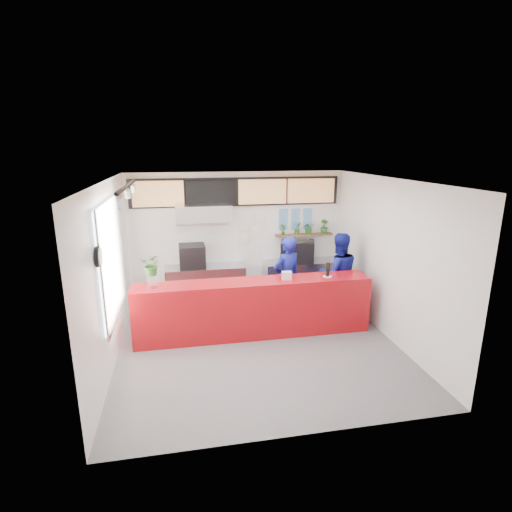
# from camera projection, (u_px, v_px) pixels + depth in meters

# --- Properties ---
(floor) EXTENTS (5.00, 5.00, 0.00)m
(floor) POSITION_uv_depth(u_px,v_px,m) (258.00, 344.00, 7.41)
(floor) COLOR slate
(floor) RESTS_ON ground
(ceiling) EXTENTS (5.00, 5.00, 0.00)m
(ceiling) POSITION_uv_depth(u_px,v_px,m) (258.00, 180.00, 6.62)
(ceiling) COLOR silver
(wall_back) EXTENTS (5.00, 0.00, 5.00)m
(wall_back) POSITION_uv_depth(u_px,v_px,m) (237.00, 237.00, 9.39)
(wall_back) COLOR white
(wall_back) RESTS_ON ground
(wall_left) EXTENTS (0.00, 5.00, 5.00)m
(wall_left) POSITION_uv_depth(u_px,v_px,m) (109.00, 275.00, 6.56)
(wall_left) COLOR white
(wall_left) RESTS_ON ground
(wall_right) EXTENTS (0.00, 5.00, 5.00)m
(wall_right) POSITION_uv_depth(u_px,v_px,m) (389.00, 259.00, 7.47)
(wall_right) COLOR white
(wall_right) RESTS_ON ground
(service_counter) EXTENTS (4.50, 0.60, 1.10)m
(service_counter) POSITION_uv_depth(u_px,v_px,m) (254.00, 308.00, 7.65)
(service_counter) COLOR #A50B12
(service_counter) RESTS_ON ground
(cream_band) EXTENTS (5.00, 0.02, 0.80)m
(cream_band) POSITION_uv_depth(u_px,v_px,m) (237.00, 189.00, 9.09)
(cream_band) COLOR beige
(cream_band) RESTS_ON wall_back
(prep_bench) EXTENTS (1.80, 0.60, 0.90)m
(prep_bench) POSITION_uv_depth(u_px,v_px,m) (206.00, 285.00, 9.23)
(prep_bench) COLOR #B2B5BA
(prep_bench) RESTS_ON ground
(panini_oven) EXTENTS (0.58, 0.58, 0.51)m
(panini_oven) POSITION_uv_depth(u_px,v_px,m) (192.00, 256.00, 9.00)
(panini_oven) COLOR black
(panini_oven) RESTS_ON prep_bench
(extraction_hood) EXTENTS (1.20, 0.70, 0.35)m
(extraction_hood) POSITION_uv_depth(u_px,v_px,m) (203.00, 212.00, 8.74)
(extraction_hood) COLOR #B2B5BA
(extraction_hood) RESTS_ON ceiling
(hood_lip) EXTENTS (1.20, 0.69, 0.31)m
(hood_lip) POSITION_uv_depth(u_px,v_px,m) (204.00, 221.00, 8.79)
(hood_lip) COLOR #B2B5BA
(hood_lip) RESTS_ON ceiling
(right_bench) EXTENTS (1.80, 0.60, 0.90)m
(right_bench) POSITION_uv_depth(u_px,v_px,m) (301.00, 279.00, 9.65)
(right_bench) COLOR #B2B5BA
(right_bench) RESTS_ON ground
(espresso_machine) EXTENTS (0.91, 0.76, 0.50)m
(espresso_machine) POSITION_uv_depth(u_px,v_px,m) (297.00, 251.00, 9.45)
(espresso_machine) COLOR black
(espresso_machine) RESTS_ON right_bench
(espresso_tray) EXTENTS (0.69, 0.52, 0.06)m
(espresso_tray) POSITION_uv_depth(u_px,v_px,m) (298.00, 242.00, 9.39)
(espresso_tray) COLOR #A3A6AA
(espresso_tray) RESTS_ON espresso_machine
(herb_shelf) EXTENTS (1.40, 0.18, 0.04)m
(herb_shelf) POSITION_uv_depth(u_px,v_px,m) (304.00, 235.00, 9.58)
(herb_shelf) COLOR brown
(herb_shelf) RESTS_ON wall_back
(menu_board_far_left) EXTENTS (1.10, 0.10, 0.55)m
(menu_board_far_left) POSITION_uv_depth(u_px,v_px,m) (158.00, 194.00, 8.68)
(menu_board_far_left) COLOR tan
(menu_board_far_left) RESTS_ON wall_back
(menu_board_mid_left) EXTENTS (1.10, 0.10, 0.55)m
(menu_board_mid_left) POSITION_uv_depth(u_px,v_px,m) (211.00, 193.00, 8.89)
(menu_board_mid_left) COLOR black
(menu_board_mid_left) RESTS_ON wall_back
(menu_board_mid_right) EXTENTS (1.10, 0.10, 0.55)m
(menu_board_mid_right) POSITION_uv_depth(u_px,v_px,m) (262.00, 192.00, 9.10)
(menu_board_mid_right) COLOR tan
(menu_board_mid_right) RESTS_ON wall_back
(menu_board_far_right) EXTENTS (1.10, 0.10, 0.55)m
(menu_board_far_right) POSITION_uv_depth(u_px,v_px,m) (311.00, 191.00, 9.31)
(menu_board_far_right) COLOR tan
(menu_board_far_right) RESTS_ON wall_back
(soffit) EXTENTS (4.80, 0.04, 0.65)m
(soffit) POSITION_uv_depth(u_px,v_px,m) (237.00, 192.00, 9.07)
(soffit) COLOR black
(soffit) RESTS_ON wall_back
(window_pane) EXTENTS (0.04, 2.20, 1.90)m
(window_pane) POSITION_uv_depth(u_px,v_px,m) (113.00, 258.00, 6.80)
(window_pane) COLOR silver
(window_pane) RESTS_ON wall_left
(window_frame) EXTENTS (0.03, 2.30, 2.00)m
(window_frame) POSITION_uv_depth(u_px,v_px,m) (114.00, 258.00, 6.80)
(window_frame) COLOR #B2B5BA
(window_frame) RESTS_ON wall_left
(wall_clock_rim) EXTENTS (0.05, 0.30, 0.30)m
(wall_clock_rim) POSITION_uv_depth(u_px,v_px,m) (98.00, 257.00, 5.57)
(wall_clock_rim) COLOR black
(wall_clock_rim) RESTS_ON wall_left
(wall_clock_face) EXTENTS (0.02, 0.26, 0.26)m
(wall_clock_face) POSITION_uv_depth(u_px,v_px,m) (100.00, 257.00, 5.58)
(wall_clock_face) COLOR white
(wall_clock_face) RESTS_ON wall_left
(track_rail) EXTENTS (0.05, 2.40, 0.04)m
(track_rail) POSITION_uv_depth(u_px,v_px,m) (127.00, 186.00, 6.26)
(track_rail) COLOR black
(track_rail) RESTS_ON ceiling
(dec_plate_a) EXTENTS (0.24, 0.03, 0.24)m
(dec_plate_a) POSITION_uv_depth(u_px,v_px,m) (244.00, 226.00, 9.32)
(dec_plate_a) COLOR silver
(dec_plate_a) RESTS_ON wall_back
(dec_plate_b) EXTENTS (0.24, 0.03, 0.24)m
(dec_plate_b) POSITION_uv_depth(u_px,v_px,m) (256.00, 230.00, 9.40)
(dec_plate_b) COLOR silver
(dec_plate_b) RESTS_ON wall_back
(dec_plate_c) EXTENTS (0.24, 0.03, 0.24)m
(dec_plate_c) POSITION_uv_depth(u_px,v_px,m) (244.00, 239.00, 9.40)
(dec_plate_c) COLOR silver
(dec_plate_c) RESTS_ON wall_back
(dec_plate_d) EXTENTS (0.24, 0.03, 0.24)m
(dec_plate_d) POSITION_uv_depth(u_px,v_px,m) (259.00, 219.00, 9.34)
(dec_plate_d) COLOR silver
(dec_plate_d) RESTS_ON wall_back
(photo_frame_a) EXTENTS (0.20, 0.02, 0.25)m
(photo_frame_a) POSITION_uv_depth(u_px,v_px,m) (283.00, 214.00, 9.44)
(photo_frame_a) COLOR #598CBF
(photo_frame_a) RESTS_ON wall_back
(photo_frame_b) EXTENTS (0.20, 0.02, 0.25)m
(photo_frame_b) POSITION_uv_depth(u_px,v_px,m) (295.00, 214.00, 9.49)
(photo_frame_b) COLOR #598CBF
(photo_frame_b) RESTS_ON wall_back
(photo_frame_c) EXTENTS (0.20, 0.02, 0.25)m
(photo_frame_c) POSITION_uv_depth(u_px,v_px,m) (308.00, 213.00, 9.55)
(photo_frame_c) COLOR #598CBF
(photo_frame_c) RESTS_ON wall_back
(photo_frame_d) EXTENTS (0.20, 0.02, 0.25)m
(photo_frame_d) POSITION_uv_depth(u_px,v_px,m) (283.00, 225.00, 9.50)
(photo_frame_d) COLOR #598CBF
(photo_frame_d) RESTS_ON wall_back
(photo_frame_e) EXTENTS (0.20, 0.02, 0.25)m
(photo_frame_e) POSITION_uv_depth(u_px,v_px,m) (295.00, 224.00, 9.56)
(photo_frame_e) COLOR #598CBF
(photo_frame_e) RESTS_ON wall_back
(photo_frame_f) EXTENTS (0.20, 0.02, 0.25)m
(photo_frame_f) POSITION_uv_depth(u_px,v_px,m) (307.00, 224.00, 9.61)
(photo_frame_f) COLOR #598CBF
(photo_frame_f) RESTS_ON wall_back
(staff_center) EXTENTS (0.76, 0.64, 1.78)m
(staff_center) POSITION_uv_depth(u_px,v_px,m) (287.00, 278.00, 8.32)
(staff_center) COLOR navy
(staff_center) RESTS_ON ground
(staff_right) EXTENTS (0.92, 0.74, 1.81)m
(staff_right) POSITION_uv_depth(u_px,v_px,m) (338.00, 274.00, 8.51)
(staff_right) COLOR navy
(staff_right) RESTS_ON ground
(herb_a) EXTENTS (0.16, 0.13, 0.26)m
(herb_a) POSITION_uv_depth(u_px,v_px,m) (283.00, 229.00, 9.45)
(herb_a) COLOR #285D20
(herb_a) RESTS_ON herb_shelf
(herb_b) EXTENTS (0.20, 0.18, 0.30)m
(herb_b) POSITION_uv_depth(u_px,v_px,m) (298.00, 228.00, 9.51)
(herb_b) COLOR #285D20
(herb_b) RESTS_ON herb_shelf
(herb_c) EXTENTS (0.30, 0.27, 0.30)m
(herb_c) POSITION_uv_depth(u_px,v_px,m) (309.00, 228.00, 9.56)
(herb_c) COLOR #285D20
(herb_c) RESTS_ON herb_shelf
(herb_d) EXTENTS (0.19, 0.17, 0.33)m
(herb_d) POSITION_uv_depth(u_px,v_px,m) (324.00, 226.00, 9.63)
(herb_d) COLOR #285D20
(herb_d) RESTS_ON herb_shelf
(glass_vase) EXTENTS (0.25, 0.25, 0.25)m
(glass_vase) POSITION_uv_depth(u_px,v_px,m) (153.00, 281.00, 7.13)
(glass_vase) COLOR silver
(glass_vase) RESTS_ON service_counter
(basil_vase) EXTENTS (0.43, 0.40, 0.40)m
(basil_vase) POSITION_uv_depth(u_px,v_px,m) (152.00, 265.00, 7.06)
(basil_vase) COLOR #285D20
(basil_vase) RESTS_ON glass_vase
(napkin_holder) EXTENTS (0.19, 0.13, 0.16)m
(napkin_holder) POSITION_uv_depth(u_px,v_px,m) (287.00, 276.00, 7.56)
(napkin_holder) COLOR silver
(napkin_holder) RESTS_ON service_counter
(white_plate) EXTENTS (0.18, 0.18, 0.01)m
(white_plate) POSITION_uv_depth(u_px,v_px,m) (327.00, 276.00, 7.74)
(white_plate) COLOR silver
(white_plate) RESTS_ON service_counter
(pepper_mill) EXTENTS (0.09, 0.09, 0.27)m
(pepper_mill) POSITION_uv_depth(u_px,v_px,m) (328.00, 269.00, 7.70)
(pepper_mill) COLOR black
(pepper_mill) RESTS_ON white_plate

